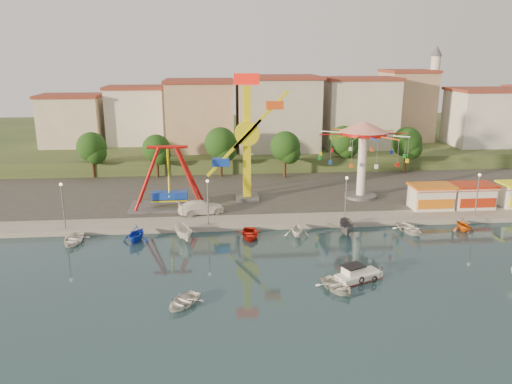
{
  "coord_description": "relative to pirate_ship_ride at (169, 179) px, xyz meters",
  "views": [
    {
      "loc": [
        -7.49,
        -41.5,
        19.59
      ],
      "look_at": [
        -2.42,
        14.0,
        4.0
      ],
      "focal_mm": 35.0,
      "sensor_mm": 36.0,
      "label": 1
    }
  ],
  "objects": [
    {
      "name": "minaret",
      "position": [
        48.86,
        34.15,
        8.15
      ],
      "size": [
        2.8,
        2.8,
        18.0
      ],
      "color": "silver",
      "rests_on": "hill_terrace"
    },
    {
      "name": "van",
      "position": [
        3.97,
        -2.88,
        -2.97
      ],
      "size": [
        6.04,
        3.59,
        1.64
      ],
      "primitive_type": "imported",
      "rotation": [
        0.0,
        0.0,
        1.81
      ],
      "color": "white",
      "rests_on": "quay_deck"
    },
    {
      "name": "building_0",
      "position": [
        -20.51,
        26.22,
        4.54
      ],
      "size": [
        9.26,
        9.53,
        11.87
      ],
      "primitive_type": "cube",
      "color": "beige",
      "rests_on": "hill_terrace"
    },
    {
      "name": "moored_boat_2",
      "position": [
        2.19,
        -10.05,
        -3.62
      ],
      "size": [
        2.65,
        4.26,
        1.54
      ],
      "primitive_type": "imported",
      "rotation": [
        0.0,
        0.0,
        0.31
      ],
      "color": "silver",
      "rests_on": "ground"
    },
    {
      "name": "building_1",
      "position": [
        -8.47,
        31.54,
        2.92
      ],
      "size": [
        12.33,
        9.01,
        8.63
      ],
      "primitive_type": "cube",
      "color": "silver",
      "rests_on": "hill_terrace"
    },
    {
      "name": "building_3",
      "position": [
        18.47,
        28.96,
        3.2
      ],
      "size": [
        12.59,
        10.5,
        9.2
      ],
      "primitive_type": "cube",
      "color": "beige",
      "rests_on": "hill_terrace"
    },
    {
      "name": "tree_2",
      "position": [
        6.86,
        15.96,
        1.52
      ],
      "size": [
        5.02,
        5.02,
        7.85
      ],
      "color": "#382314",
      "rests_on": "quay_deck"
    },
    {
      "name": "ground",
      "position": [
        12.86,
        -19.85,
        -4.39
      ],
      "size": [
        200.0,
        200.0,
        0.0
      ],
      "primitive_type": "plane",
      "color": "#122933",
      "rests_on": "ground"
    },
    {
      "name": "building_4",
      "position": [
        31.93,
        32.36,
        3.22
      ],
      "size": [
        10.75,
        9.23,
        9.24
      ],
      "primitive_type": "cube",
      "color": "beige",
      "rests_on": "hill_terrace"
    },
    {
      "name": "building_2",
      "position": [
        4.68,
        32.11,
        4.22
      ],
      "size": [
        11.95,
        9.28,
        11.23
      ],
      "primitive_type": "cube",
      "color": "tan",
      "rests_on": "hill_terrace"
    },
    {
      "name": "moored_boat_3",
      "position": [
        9.37,
        -10.05,
        -3.99
      ],
      "size": [
        2.83,
        3.94,
        0.81
      ],
      "primitive_type": "imported",
      "rotation": [
        0.0,
        0.0,
        -0.01
      ],
      "color": "red",
      "rests_on": "ground"
    },
    {
      "name": "tree_1",
      "position": [
        -3.14,
        16.39,
        0.81
      ],
      "size": [
        4.35,
        4.35,
        6.8
      ],
      "color": "#382314",
      "rests_on": "quay_deck"
    },
    {
      "name": "rowboat_b",
      "position": [
        2.79,
        -24.82,
        -4.03
      ],
      "size": [
        4.1,
        4.36,
        0.74
      ],
      "primitive_type": "imported",
      "rotation": [
        0.0,
        0.0,
        -0.6
      ],
      "color": "white",
      "rests_on": "ground"
    },
    {
      "name": "moored_boat_5",
      "position": [
        20.19,
        -10.05,
        -3.62
      ],
      "size": [
        2.33,
        4.26,
        1.56
      ],
      "primitive_type": "imported",
      "rotation": [
        0.0,
        0.0,
        -0.21
      ],
      "color": "slate",
      "rests_on": "ground"
    },
    {
      "name": "lamp_post_1",
      "position": [
        4.86,
        -6.85,
        -1.29
      ],
      "size": [
        0.14,
        0.14,
        5.0
      ],
      "primitive_type": "cylinder",
      "color": "#59595E",
      "rests_on": "quay_deck"
    },
    {
      "name": "booth_mid",
      "position": [
        38.22,
        -3.36,
        -2.23
      ],
      "size": [
        5.4,
        3.78,
        3.08
      ],
      "color": "white",
      "rests_on": "quay_deck"
    },
    {
      "name": "moored_boat_4",
      "position": [
        14.59,
        -10.05,
        -3.57
      ],
      "size": [
        2.94,
        3.34,
        1.65
      ],
      "primitive_type": "imported",
      "rotation": [
        0.0,
        0.0,
        -0.08
      ],
      "color": "white",
      "rests_on": "ground"
    },
    {
      "name": "moored_boat_1",
      "position": [
        -2.9,
        -10.05,
        -3.52
      ],
      "size": [
        3.74,
        4.04,
        1.75
      ],
      "primitive_type": "imported",
      "rotation": [
        0.0,
        0.0,
        -0.31
      ],
      "color": "#1637C4",
      "rests_on": "ground"
    },
    {
      "name": "asphalt_pad",
      "position": [
        12.86,
        10.15,
        -3.79
      ],
      "size": [
        90.0,
        28.0,
        0.01
      ],
      "primitive_type": "cube",
      "color": "#4C4944",
      "rests_on": "quay_deck"
    },
    {
      "name": "tree_4",
      "position": [
        26.86,
        17.51,
        1.35
      ],
      "size": [
        4.86,
        4.86,
        7.6
      ],
      "color": "#382314",
      "rests_on": "quay_deck"
    },
    {
      "name": "building_6",
      "position": [
        57.01,
        28.93,
        4.78
      ],
      "size": [
        8.23,
        8.98,
        12.36
      ],
      "primitive_type": "cube",
      "color": "silver",
      "rests_on": "hill_terrace"
    },
    {
      "name": "moored_boat_7",
      "position": [
        33.76,
        -10.05,
        -3.66
      ],
      "size": [
        2.58,
        2.93,
        1.46
      ],
      "primitive_type": "imported",
      "rotation": [
        0.0,
        0.0,
        0.07
      ],
      "color": "orange",
      "rests_on": "ground"
    },
    {
      "name": "cabin_motorboat",
      "position": [
        18.11,
        -21.52,
        -3.99
      ],
      "size": [
        4.55,
        3.18,
        1.5
      ],
      "rotation": [
        0.0,
        0.0,
        0.41
      ],
      "color": "white",
      "rests_on": "ground"
    },
    {
      "name": "rowboat_a",
      "position": [
        15.78,
        -23.3,
        -4.0
      ],
      "size": [
        3.9,
        4.52,
        0.79
      ],
      "primitive_type": "imported",
      "rotation": [
        0.0,
        0.0,
        0.37
      ],
      "color": "white",
      "rests_on": "ground"
    },
    {
      "name": "moored_boat_0",
      "position": [
        -9.53,
        -10.05,
        -3.99
      ],
      "size": [
        3.16,
        4.15,
        0.81
      ],
      "primitive_type": "imported",
      "rotation": [
        0.0,
        0.0,
        -0.1
      ],
      "color": "white",
      "rests_on": "ground"
    },
    {
      "name": "tree_0",
      "position": [
        -13.14,
        17.13,
        1.08
      ],
      "size": [
        4.6,
        4.6,
        7.19
      ],
      "color": "#382314",
      "rests_on": "quay_deck"
    },
    {
      "name": "pirate_ship_ride",
      "position": [
        0.0,
        0.0,
        0.0
      ],
      "size": [
        10.0,
        5.0,
        8.0
      ],
      "color": "#59595E",
      "rests_on": "quay_deck"
    },
    {
      "name": "kamikaze_tower",
      "position": [
        10.38,
        2.52,
        4.07
      ],
      "size": [
        7.18,
        3.1,
        16.5
      ],
      "color": "#59595E",
      "rests_on": "quay_deck"
    },
    {
      "name": "moored_boat_6",
      "position": [
        27.55,
        -10.05,
        -3.98
      ],
      "size": [
        3.75,
        4.57,
        0.83
      ],
      "primitive_type": "imported",
      "rotation": [
        0.0,
        0.0,
        0.25
      ],
      "color": "white",
      "rests_on": "ground"
    },
    {
      "name": "booth_left",
      "position": [
        32.81,
        -3.36,
        -2.23
      ],
      "size": [
        5.4,
        3.78,
        3.08
      ],
      "color": "white",
      "rests_on": "quay_deck"
    },
    {
      "name": "wave_swinger",
      "position": [
        25.42,
        2.3,
        3.8
      ],
      "size": [
        11.6,
        11.6,
        10.4
      ],
      "color": "#59595E",
      "rests_on": "quay_deck"
    },
    {
      "name": "lamp_post_3",
      "position": [
        36.86,
        -6.85,
        -1.29
      ],
      "size": [
        0.14,
        0.14,
        5.0
      ],
      "primitive_type": "cylinder",
      "color": "#59595E",
      "rests_on": "quay_deck"
    },
    {
      "name": "quay_deck",
      "position": [
        12.86,
        42.15,
        -4.09
      ],
      "size": [
        200.0,
        100.0,
        0.6
      ],
      "primitive_type": "cube",
      "color": "#9E998E",
      "rests_on": "ground"
    },
    {
      "name": "building_5",
      "position": [
        45.23,
        30.49,
        4.21
      ],
      "size": [
        12.77,
        10.96,
        11.21
      ],
      "primitive_type": "cube",
      "color": "tan",
      "rests_on": "hill_terrace"
    },
    {
      "name": "hill_terrace",
      "position": [
        12.86,
        47.15,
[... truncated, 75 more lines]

